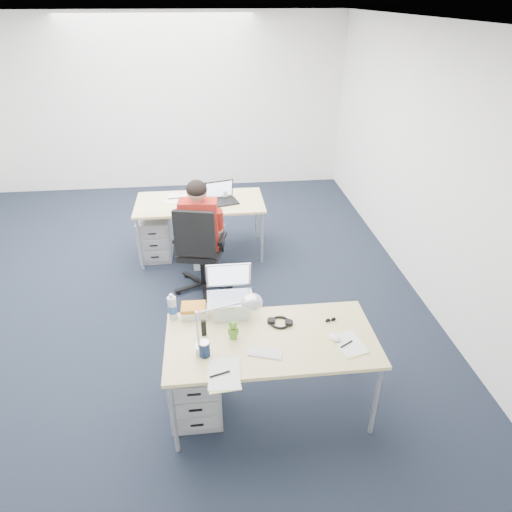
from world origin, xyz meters
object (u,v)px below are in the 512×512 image
at_px(desk_near, 271,343).
at_px(dark_laptop, 222,193).
at_px(cordless_phone, 204,328).
at_px(desk_lamp, 219,324).
at_px(wireless_keyboard, 265,353).
at_px(desk_far, 200,205).
at_px(computer_mouse, 335,338).
at_px(book_stack, 194,311).
at_px(water_bottle, 172,306).
at_px(far_cup, 225,194).
at_px(seated_person, 201,231).
at_px(silver_laptop, 230,293).
at_px(drawer_pedestal_near, 196,385).
at_px(bear_figurine, 233,330).
at_px(drawer_pedestal_far, 155,237).
at_px(sunglasses, 331,320).
at_px(can_koozie, 205,349).
at_px(headphones, 280,322).
at_px(office_chair, 201,266).

distance_m(desk_near, dark_laptop, 2.65).
height_order(cordless_phone, dark_laptop, dark_laptop).
bearing_deg(desk_lamp, wireless_keyboard, 0.42).
xyz_separation_m(desk_far, computer_mouse, (1.01, -2.77, 0.07)).
xyz_separation_m(wireless_keyboard, desk_lamp, (-0.33, 0.07, 0.24)).
xyz_separation_m(book_stack, dark_laptop, (0.33, 2.28, 0.09)).
distance_m(computer_mouse, water_bottle, 1.30).
height_order(water_bottle, far_cup, water_bottle).
bearing_deg(dark_laptop, seated_person, -129.38).
xyz_separation_m(desk_far, silver_laptop, (0.24, -2.35, 0.24)).
bearing_deg(silver_laptop, cordless_phone, -130.34).
bearing_deg(book_stack, desk_lamp, -67.29).
xyz_separation_m(wireless_keyboard, cordless_phone, (-0.44, 0.26, 0.06)).
bearing_deg(drawer_pedestal_near, desk_far, 88.51).
xyz_separation_m(desk_near, computer_mouse, (0.48, -0.07, 0.07)).
distance_m(bear_figurine, dark_laptop, 2.59).
height_order(wireless_keyboard, bear_figurine, bear_figurine).
height_order(seated_person, drawer_pedestal_far, seated_person).
distance_m(wireless_keyboard, bear_figurine, 0.30).
relative_size(desk_far, drawer_pedestal_near, 2.91).
height_order(desk_near, wireless_keyboard, wireless_keyboard).
distance_m(bear_figurine, book_stack, 0.43).
bearing_deg(sunglasses, drawer_pedestal_near, 176.79).
height_order(desk_lamp, dark_laptop, desk_lamp).
height_order(desk_near, desk_far, same).
bearing_deg(desk_far, water_bottle, -95.31).
bearing_deg(sunglasses, drawer_pedestal_far, 113.12).
bearing_deg(wireless_keyboard, silver_laptop, 131.46).
xyz_separation_m(seated_person, water_bottle, (-0.23, -1.68, 0.19)).
bearing_deg(seated_person, drawer_pedestal_near, -86.53).
xyz_separation_m(drawer_pedestal_far, dark_laptop, (0.88, -0.05, 0.59)).
xyz_separation_m(wireless_keyboard, bear_figurine, (-0.22, 0.20, 0.07)).
bearing_deg(bear_figurine, can_koozie, -136.35).
bearing_deg(silver_laptop, desk_lamp, -103.23).
xyz_separation_m(desk_far, desk_lamp, (0.14, -2.80, 0.30)).
height_order(drawer_pedestal_far, wireless_keyboard, wireless_keyboard).
height_order(desk_far, seated_person, seated_person).
bearing_deg(bear_figurine, desk_near, -1.75).
height_order(silver_laptop, water_bottle, silver_laptop).
distance_m(drawer_pedestal_far, sunglasses, 3.05).
relative_size(desk_far, wireless_keyboard, 6.48).
bearing_deg(drawer_pedestal_far, desk_near, -67.15).
relative_size(computer_mouse, far_cup, 1.11).
relative_size(drawer_pedestal_near, silver_laptop, 1.42).
height_order(headphones, cordless_phone, cordless_phone).
distance_m(bear_figurine, cordless_phone, 0.23).
height_order(computer_mouse, book_stack, book_stack).
distance_m(sunglasses, desk_lamp, 0.96).
bearing_deg(seated_person, headphones, -65.82).
bearing_deg(office_chair, sunglasses, -45.01).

